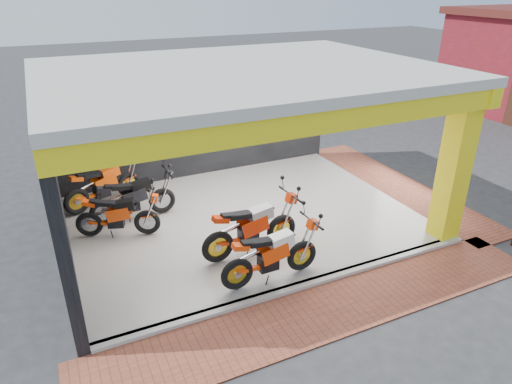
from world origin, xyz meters
The scene contains 16 objects.
ground centered at (0.00, 0.00, 0.00)m, with size 80.00×80.00×0.00m, color #2D2D30.
showroom_floor centered at (0.00, 2.00, 0.05)m, with size 8.00×6.00×0.10m, color beige.
showroom_ceiling centered at (0.00, 2.00, 3.60)m, with size 8.40×6.40×0.20m, color beige.
back_wall centered at (0.00, 5.10, 1.75)m, with size 8.20×0.20×3.50m, color black.
left_wall centered at (-4.10, 2.00, 1.75)m, with size 0.20×6.20×3.50m, color black.
corner_column centered at (3.75, -0.75, 1.75)m, with size 0.50×0.50×3.50m, color yellow.
header_beam_front centered at (0.00, -1.00, 3.30)m, with size 8.40×0.30×0.40m, color yellow.
header_beam_right centered at (4.00, 2.00, 3.30)m, with size 0.30×6.40×0.40m, color yellow.
floor_kerb centered at (0.00, -1.02, 0.05)m, with size 8.00×0.20×0.10m, color beige.
paver_front centered at (0.00, -1.80, 0.01)m, with size 9.00×1.40×0.03m, color #9C4C33.
paver_right centered at (4.80, 2.00, 0.01)m, with size 1.40×7.00×0.03m, color #9C4C33.
moto_hero centered at (0.10, -0.62, 0.76)m, with size 2.16×0.80×1.32m, color #FF400A, non-canonical shape.
moto_row_a centered at (0.21, 0.43, 0.81)m, with size 2.32×0.86×1.42m, color red, non-canonical shape.
moto_row_b centered at (-2.34, 2.09, 0.71)m, with size 1.98×0.73×1.21m, color #FF460A, non-canonical shape.
moto_row_c centered at (-2.32, 4.29, 0.78)m, with size 2.23×0.82×1.36m, color #ED4B0A, non-canonical shape.
moto_row_d centered at (-1.75, 2.98, 0.76)m, with size 2.17×0.80×1.33m, color black, non-canonical shape.
Camera 1 is at (-3.96, -7.13, 5.41)m, focal length 32.00 mm.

